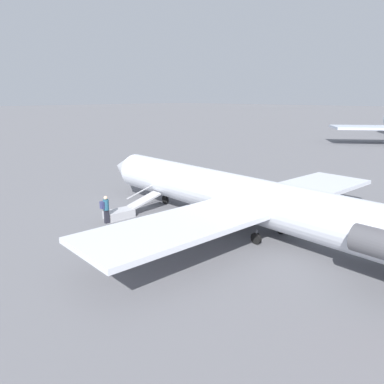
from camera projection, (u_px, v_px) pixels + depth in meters
name	position (u px, v px, depth m)	size (l,w,h in m)	color
ground_plane	(239.00, 229.00, 22.30)	(600.00, 600.00, 0.00)	slate
airplane_main	(252.00, 199.00, 21.16)	(28.08, 21.21, 6.65)	silver
boarding_stairs	(124.00, 211.00, 24.47)	(1.38, 4.09, 1.67)	#B2B2B7
passenger	(106.00, 208.00, 23.02)	(0.36, 0.55, 1.74)	#23232D
traffic_cone_near_stairs	(112.00, 241.00, 19.80)	(0.44, 0.44, 0.48)	black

